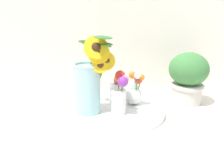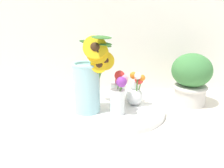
{
  "view_description": "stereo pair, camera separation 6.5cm",
  "coord_description": "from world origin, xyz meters",
  "views": [
    {
      "loc": [
        -0.13,
        -0.96,
        0.43
      ],
      "look_at": [
        -0.02,
        0.05,
        0.12
      ],
      "focal_mm": 42.0,
      "sensor_mm": 36.0,
      "label": 1
    },
    {
      "loc": [
        -0.07,
        -0.96,
        0.43
      ],
      "look_at": [
        -0.02,
        0.05,
        0.12
      ],
      "focal_mm": 42.0,
      "sensor_mm": 36.0,
      "label": 2
    }
  ],
  "objects": [
    {
      "name": "ground_plane",
      "position": [
        0.0,
        0.0,
        0.0
      ],
      "size": [
        6.0,
        6.0,
        0.0
      ],
      "primitive_type": "plane",
      "color": "silver"
    },
    {
      "name": "serving_tray",
      "position": [
        -0.02,
        0.05,
        0.01
      ],
      "size": [
        0.44,
        0.44,
        0.02
      ],
      "color": "white",
      "rests_on": "ground_plane"
    },
    {
      "name": "mason_jar_sunflowers",
      "position": [
        -0.11,
        0.02,
        0.16
      ],
      "size": [
        0.17,
        0.23,
        0.31
      ],
      "color": "#9ED1D6",
      "rests_on": "serving_tray"
    },
    {
      "name": "vase_small_center",
      "position": [
        0.01,
        -0.01,
        0.11
      ],
      "size": [
        0.07,
        0.08,
        0.17
      ],
      "color": "white",
      "rests_on": "serving_tray"
    },
    {
      "name": "vase_bulb_right",
      "position": [
        0.08,
        0.08,
        0.08
      ],
      "size": [
        0.08,
        0.08,
        0.15
      ],
      "color": "white",
      "rests_on": "serving_tray"
    },
    {
      "name": "vase_small_back",
      "position": [
        0.01,
        0.14,
        0.08
      ],
      "size": [
        0.07,
        0.08,
        0.13
      ],
      "color": "white",
      "rests_on": "serving_tray"
    },
    {
      "name": "potted_plant",
      "position": [
        0.34,
        0.14,
        0.12
      ],
      "size": [
        0.18,
        0.18,
        0.23
      ],
      "color": "beige",
      "rests_on": "ground_plane"
    }
  ]
}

